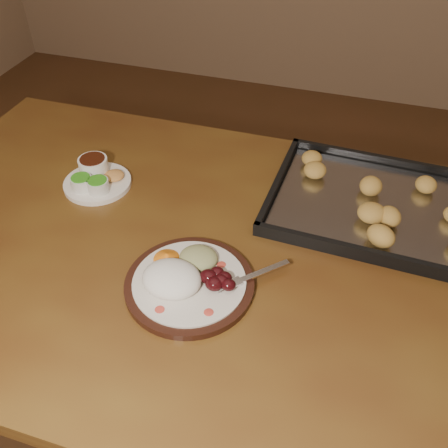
% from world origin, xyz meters
% --- Properties ---
extents(ground, '(4.00, 4.00, 0.00)m').
position_xyz_m(ground, '(0.00, 0.00, 0.00)').
color(ground, brown).
rests_on(ground, ground).
extents(dining_table, '(1.50, 0.90, 0.75)m').
position_xyz_m(dining_table, '(0.11, -0.25, 0.65)').
color(dining_table, brown).
rests_on(dining_table, ground).
extents(dinner_plate, '(0.29, 0.24, 0.06)m').
position_xyz_m(dinner_plate, '(0.09, -0.36, 0.77)').
color(dinner_plate, black).
rests_on(dinner_plate, dining_table).
extents(condiment_saucer, '(0.16, 0.16, 0.05)m').
position_xyz_m(condiment_saucer, '(-0.23, -0.12, 0.77)').
color(condiment_saucer, white).
rests_on(condiment_saucer, dining_table).
extents(baking_tray, '(0.49, 0.37, 0.05)m').
position_xyz_m(baking_tray, '(0.42, -0.02, 0.76)').
color(baking_tray, black).
rests_on(baking_tray, dining_table).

